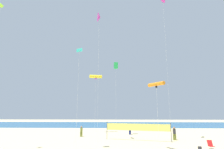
{
  "coord_description": "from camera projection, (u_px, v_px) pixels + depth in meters",
  "views": [
    {
      "loc": [
        -0.88,
        -15.12,
        4.02
      ],
      "look_at": [
        -1.56,
        8.32,
        8.64
      ],
      "focal_mm": 28.68,
      "sensor_mm": 36.0,
      "label": 1
    }
  ],
  "objects": [
    {
      "name": "beachgoer_charcoal_shirt",
      "position": [
        174.0,
        133.0,
        24.21
      ],
      "size": [
        0.4,
        0.4,
        1.74
      ],
      "rotation": [
        0.0,
        0.0,
        1.49
      ],
      "color": "olive",
      "rests_on": "ground"
    },
    {
      "name": "kite_orange_tube",
      "position": [
        156.0,
        84.0,
        18.63
      ],
      "size": [
        1.48,
        2.03,
        6.83
      ],
      "color": "silver",
      "rests_on": "ground"
    },
    {
      "name": "kite_green_box",
      "position": [
        116.0,
        66.0,
        30.54
      ],
      "size": [
        0.73,
        0.73,
        11.93
      ],
      "color": "silver",
      "rests_on": "ground"
    },
    {
      "name": "beachgoer_maroon_shirt",
      "position": [
        130.0,
        129.0,
        29.58
      ],
      "size": [
        0.36,
        0.36,
        1.58
      ],
      "rotation": [
        0.0,
        0.0,
        3.7
      ],
      "color": "navy",
      "rests_on": "ground"
    },
    {
      "name": "folding_beach_chair",
      "position": [
        211.0,
        145.0,
        18.54
      ],
      "size": [
        0.52,
        0.65,
        0.89
      ],
      "rotation": [
        0.0,
        0.0,
        -0.79
      ],
      "color": "red",
      "rests_on": "ground"
    },
    {
      "name": "volleyball_net",
      "position": [
        137.0,
        128.0,
        23.87
      ],
      "size": [
        8.34,
        2.17,
        2.4
      ],
      "color": "#4C4C51",
      "rests_on": "ground"
    },
    {
      "name": "kite_magenta_inflatable",
      "position": [
        163.0,
        0.0,
        27.08
      ],
      "size": [
        1.21,
        1.51,
        20.77
      ],
      "color": "silver",
      "rests_on": "ground"
    },
    {
      "name": "kite_cyan_diamond",
      "position": [
        79.0,
        51.0,
        20.0
      ],
      "size": [
        0.92,
        0.91,
        10.82
      ],
      "color": "silver",
      "rests_on": "ground"
    },
    {
      "name": "beach_handbag",
      "position": [
        200.0,
        148.0,
        18.53
      ],
      "size": [
        0.34,
        0.17,
        0.27
      ],
      "primitive_type": "cube",
      "color": "#2D2D33",
      "rests_on": "ground"
    },
    {
      "name": "ocean_band",
      "position": [
        121.0,
        124.0,
        49.32
      ],
      "size": [
        120.0,
        20.0,
        0.01
      ],
      "primitive_type": "cube",
      "color": "#28608C",
      "rests_on": "ground"
    },
    {
      "name": "beachgoer_olive_shirt",
      "position": [
        81.0,
        131.0,
        27.26
      ],
      "size": [
        0.36,
        0.36,
        1.56
      ],
      "rotation": [
        0.0,
        0.0,
        4.57
      ],
      "color": "olive",
      "rests_on": "ground"
    },
    {
      "name": "kite_lime_diamond",
      "position": [
        0.0,
        11.0,
        19.58
      ],
      "size": [
        0.57,
        0.57,
        15.46
      ],
      "color": "silver",
      "rests_on": "ground"
    },
    {
      "name": "kite_magenta_delta",
      "position": [
        99.0,
        17.0,
        26.16
      ],
      "size": [
        0.7,
        1.36,
        17.97
      ],
      "color": "silver",
      "rests_on": "ground"
    },
    {
      "name": "kite_yellow_tube",
      "position": [
        96.0,
        77.0,
        33.4
      ],
      "size": [
        2.38,
        1.11,
        10.4
      ],
      "color": "silver",
      "rests_on": "ground"
    }
  ]
}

